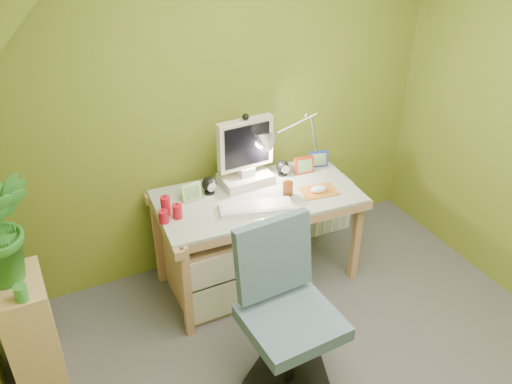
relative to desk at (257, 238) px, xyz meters
name	(u,v)px	position (x,y,z in m)	size (l,w,h in m)	color
wall_back	(216,103)	(-0.10, 0.42, 0.85)	(3.20, 0.01, 2.40)	olive
slope_ceiling	(101,142)	(-1.10, -1.18, 1.50)	(1.10, 3.20, 1.10)	white
desk	(257,238)	(0.00, 0.00, 0.00)	(1.31, 0.65, 0.70)	tan
monitor	(245,150)	(0.00, 0.18, 0.59)	(0.36, 0.21, 0.49)	beige
speaker_left	(209,185)	(-0.27, 0.16, 0.41)	(0.10, 0.10, 0.12)	black
speaker_right	(282,168)	(0.27, 0.16, 0.40)	(0.09, 0.09, 0.11)	black
keyboard	(256,207)	(-0.08, -0.14, 0.36)	(0.45, 0.14, 0.02)	white
mousepad	(319,191)	(0.38, -0.14, 0.35)	(0.23, 0.16, 0.01)	#B3651C
mouse	(319,189)	(0.38, -0.14, 0.37)	(0.12, 0.07, 0.04)	white
amber_tumbler	(288,189)	(0.18, -0.08, 0.39)	(0.07, 0.07, 0.09)	maroon
candle_cluster	(168,209)	(-0.60, 0.01, 0.41)	(0.16, 0.14, 0.12)	#B10F22
photo_frame_red	(304,165)	(0.42, 0.12, 0.41)	(0.14, 0.02, 0.12)	#AB2812
photo_frame_blue	(319,159)	(0.56, 0.16, 0.41)	(0.13, 0.02, 0.11)	navy
photo_frame_green	(191,192)	(-0.40, 0.14, 0.41)	(0.13, 0.02, 0.11)	#BADA96
desk_lamp	(305,128)	(0.45, 0.18, 0.66)	(0.58, 0.25, 0.62)	#ACADB0
side_ledge	(30,330)	(-1.50, -0.20, -0.01)	(0.25, 0.39, 0.69)	tan
potted_plant	(0,228)	(-1.50, -0.15, 0.65)	(0.35, 0.28, 0.63)	#2D7D29
green_cup	(21,293)	(-1.48, -0.35, 0.38)	(0.07, 0.07, 0.09)	green
task_chair	(292,320)	(-0.24, -0.89, 0.14)	(0.54, 0.54, 0.98)	#42596C
radiator	(323,206)	(0.74, 0.32, -0.14)	(0.42, 0.17, 0.42)	silver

